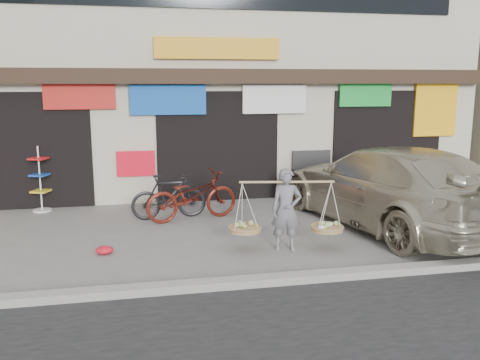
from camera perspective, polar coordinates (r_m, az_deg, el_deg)
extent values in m
plane|color=slate|center=(9.47, 0.90, -6.99)|extent=(70.00, 70.00, 0.00)
cube|color=gray|center=(7.63, 4.15, -11.08)|extent=(70.00, 0.25, 0.12)
cube|color=#BFB69B|center=(15.44, -4.32, 13.09)|extent=(14.00, 6.00, 7.00)
cube|color=black|center=(12.31, -2.44, 11.57)|extent=(14.00, 0.35, 0.35)
cube|color=black|center=(12.91, -22.83, 3.13)|extent=(3.00, 0.60, 2.70)
cube|color=black|center=(12.80, -2.65, 3.91)|extent=(3.00, 0.60, 2.70)
cube|color=black|center=(14.19, 15.66, 4.21)|extent=(3.00, 0.60, 2.70)
cube|color=red|center=(12.30, -17.56, 8.98)|extent=(1.60, 0.08, 0.60)
cube|color=#0C4BAD|center=(12.25, -8.09, 8.90)|extent=(1.80, 0.08, 0.70)
cube|color=silver|center=(12.67, 3.88, 9.05)|extent=(1.60, 0.08, 0.70)
cube|color=green|center=(13.50, 13.89, 9.30)|extent=(1.40, 0.08, 0.60)
cube|color=#FFB013|center=(14.48, 21.07, 7.40)|extent=(1.20, 0.08, 1.40)
cube|color=red|center=(12.37, -11.60, 1.82)|extent=(0.90, 0.08, 0.60)
cube|color=#282828|center=(13.12, 8.01, 2.01)|extent=(1.00, 0.08, 0.60)
cube|color=orange|center=(12.40, -2.51, 14.57)|extent=(3.00, 0.08, 0.50)
imported|color=slate|center=(8.90, 5.22, -3.35)|extent=(0.58, 0.43, 1.45)
cylinder|color=tan|center=(8.79, 5.28, -0.22)|extent=(1.63, 0.32, 0.04)
cylinder|color=#A98150|center=(8.94, 0.55, -5.54)|extent=(0.56, 0.56, 0.07)
ellipsoid|color=#A5BF66|center=(8.92, 0.55, -5.17)|extent=(0.39, 0.39, 0.10)
cylinder|color=#A98150|center=(9.11, 9.73, -5.38)|extent=(0.56, 0.56, 0.07)
ellipsoid|color=#A5BF66|center=(9.09, 9.74, -5.02)|extent=(0.39, 0.39, 0.10)
imported|color=black|center=(11.06, -7.97, -1.83)|extent=(1.67, 0.62, 0.98)
imported|color=#59180F|center=(10.88, -5.41, -1.77)|extent=(2.13, 1.19, 1.06)
imported|color=#B6AB92|center=(10.80, 16.22, -0.65)|extent=(3.47, 6.06, 1.65)
cube|color=black|center=(13.00, 8.55, 0.34)|extent=(1.68, 0.46, 0.45)
cube|color=silver|center=(13.08, 8.37, -0.04)|extent=(0.44, 0.12, 0.12)
cylinder|color=silver|center=(12.53, -21.31, -3.18)|extent=(0.41, 0.41, 0.04)
cylinder|color=silver|center=(12.38, -21.55, 0.12)|extent=(0.04, 0.04, 1.51)
cube|color=yellow|center=(12.43, -21.45, -1.16)|extent=(0.46, 0.46, 0.04)
cube|color=#194CB2|center=(12.37, -21.58, 0.54)|extent=(0.46, 0.46, 0.04)
cube|color=red|center=(12.31, -21.70, 2.27)|extent=(0.46, 0.46, 0.04)
ellipsoid|color=red|center=(9.13, -14.98, -7.61)|extent=(0.31, 0.25, 0.14)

